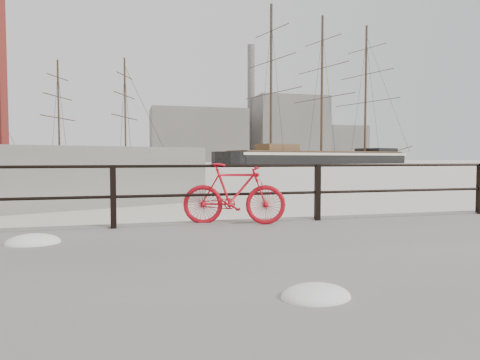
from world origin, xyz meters
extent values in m
plane|color=white|center=(0.00, 0.00, 0.00)|extent=(400.00, 400.00, 0.00)
imported|color=red|center=(-1.56, -0.25, 0.86)|extent=(1.71, 0.72, 1.03)
ellipsoid|color=white|center=(-4.48, -1.12, 0.47)|extent=(0.69, 0.54, 0.25)
ellipsoid|color=white|center=(-1.82, -4.04, 0.45)|extent=(0.58, 0.45, 0.21)
cube|color=gray|center=(20.00, 140.00, 9.00)|extent=(32.00, 18.00, 18.00)
cube|color=gray|center=(55.00, 145.00, 12.00)|extent=(26.00, 20.00, 24.00)
cube|color=gray|center=(78.00, 150.00, 7.00)|extent=(20.00, 16.00, 14.00)
cylinder|color=gray|center=(42.00, 150.00, 22.00)|extent=(2.80, 2.80, 44.00)
camera|label=1|loc=(-3.25, -7.15, 1.47)|focal=32.00mm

